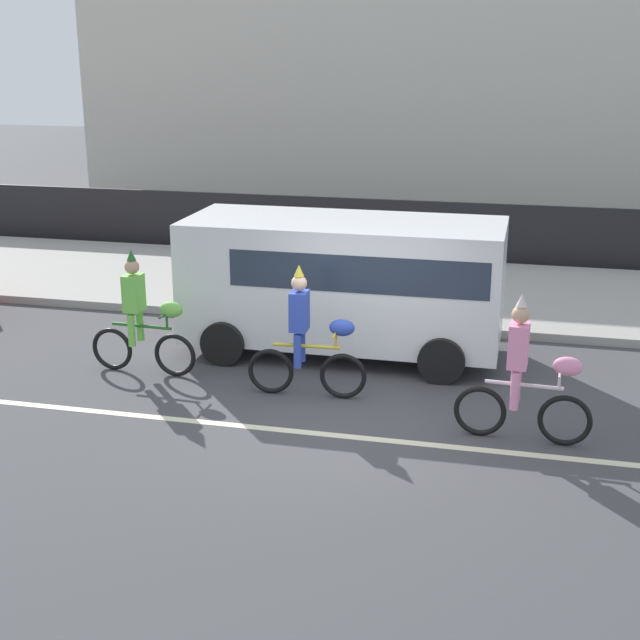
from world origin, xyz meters
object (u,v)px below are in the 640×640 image
object	(u,v)px
parade_cyclist_cobalt	(307,340)
parked_van_white	(348,277)
parade_cyclist_lime	(142,320)
parade_cyclist_pink	(526,378)

from	to	relation	value
parade_cyclist_cobalt	parked_van_white	size ratio (longest dim) A/B	0.38
parade_cyclist_lime	parade_cyclist_cobalt	size ratio (longest dim) A/B	1.00
parade_cyclist_cobalt	parked_van_white	xyz separation A→B (m)	(0.17, 1.96, 0.44)
parade_cyclist_cobalt	parade_cyclist_pink	distance (m)	3.12
parade_cyclist_pink	parade_cyclist_cobalt	bearing A→B (deg)	164.66
parade_cyclist_cobalt	parade_cyclist_pink	size ratio (longest dim) A/B	1.00
parade_cyclist_cobalt	parked_van_white	distance (m)	2.02
parade_cyclist_cobalt	parade_cyclist_pink	xyz separation A→B (m)	(3.01, -0.83, 0.00)
parked_van_white	parade_cyclist_pink	bearing A→B (deg)	-44.48
parade_cyclist_lime	parade_cyclist_pink	distance (m)	5.77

